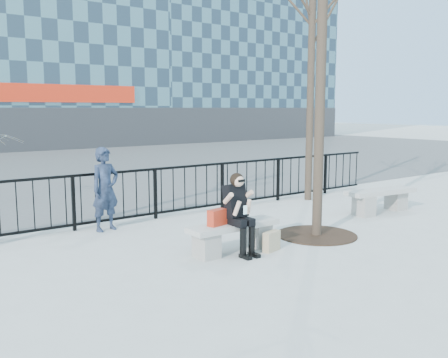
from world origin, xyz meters
TOP-DOWN VIEW (x-y plane):
  - ground at (0.00, 0.00)m, footprint 120.00×120.00m
  - street_surface at (0.00, 15.00)m, footprint 60.00×23.00m
  - railing at (0.00, 3.00)m, footprint 14.00×0.06m
  - building_right at (20.00, 27.00)m, footprint 16.20×10.20m
  - tree_grate at (1.90, -0.10)m, footprint 1.50×1.50m
  - bench_main at (0.00, 0.00)m, footprint 1.65×0.46m
  - bench_second at (4.64, 0.47)m, footprint 1.80×0.50m
  - seated_woman at (0.00, -0.16)m, footprint 0.50×0.64m
  - handbag at (-0.33, 0.02)m, footprint 0.34×0.21m
  - shopping_bag at (0.54, -0.35)m, footprint 0.37×0.21m
  - standing_man at (-1.09, 2.66)m, footprint 0.66×0.50m

SIDE VIEW (x-z plane):
  - ground at x=0.00m, z-range 0.00..0.00m
  - street_surface at x=0.00m, z-range 0.00..0.01m
  - tree_grate at x=1.90m, z-range 0.00..0.02m
  - shopping_bag at x=0.54m, z-range 0.00..0.33m
  - bench_main at x=0.00m, z-range 0.06..0.55m
  - bench_second at x=4.64m, z-range 0.06..0.59m
  - railing at x=0.00m, z-range 0.00..1.11m
  - handbag at x=-0.33m, z-range 0.49..0.75m
  - seated_woman at x=0.00m, z-range 0.00..1.34m
  - standing_man at x=-1.09m, z-range 0.00..1.63m
  - building_right at x=20.00m, z-range 0.00..20.60m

